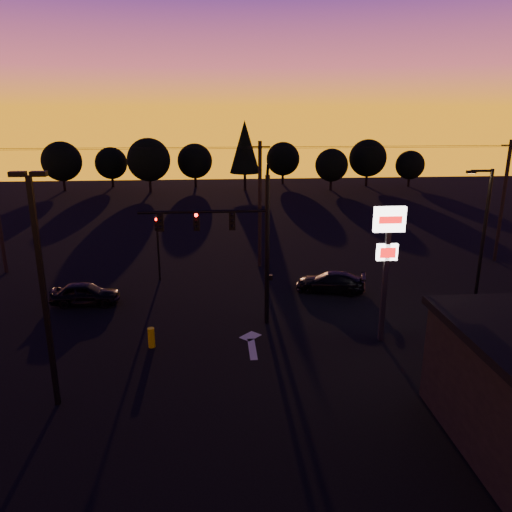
{
  "coord_description": "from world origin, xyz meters",
  "views": [
    {
      "loc": [
        -1.08,
        -20.76,
        11.28
      ],
      "look_at": [
        1.0,
        5.0,
        3.5
      ],
      "focal_mm": 35.0,
      "sensor_mm": 36.0,
      "label": 1
    }
  ],
  "objects_px": {
    "pylon_sign": "(388,246)",
    "bollard": "(151,338)",
    "parking_lot_light": "(42,278)",
    "secondary_signal": "(158,239)",
    "streetlight": "(482,233)",
    "car_right": "(331,282)",
    "suv_parked": "(505,372)",
    "car_left": "(85,294)",
    "traffic_signal_mast": "(236,235)"
  },
  "relations": [
    {
      "from": "secondary_signal",
      "to": "suv_parked",
      "type": "bearing_deg",
      "value": -43.2
    },
    {
      "from": "pylon_sign",
      "to": "bollard",
      "type": "height_order",
      "value": "pylon_sign"
    },
    {
      "from": "traffic_signal_mast",
      "to": "car_right",
      "type": "height_order",
      "value": "traffic_signal_mast"
    },
    {
      "from": "parking_lot_light",
      "to": "car_left",
      "type": "xyz_separation_m",
      "value": [
        -1.42,
        10.51,
        -4.6
      ]
    },
    {
      "from": "pylon_sign",
      "to": "car_left",
      "type": "distance_m",
      "value": 17.54
    },
    {
      "from": "pylon_sign",
      "to": "suv_parked",
      "type": "bearing_deg",
      "value": -52.1
    },
    {
      "from": "bollard",
      "to": "car_right",
      "type": "relative_size",
      "value": 0.23
    },
    {
      "from": "parking_lot_light",
      "to": "streetlight",
      "type": "xyz_separation_m",
      "value": [
        21.41,
        8.5,
        -0.85
      ]
    },
    {
      "from": "pylon_sign",
      "to": "streetlight",
      "type": "relative_size",
      "value": 0.85
    },
    {
      "from": "traffic_signal_mast",
      "to": "streetlight",
      "type": "relative_size",
      "value": 1.07
    },
    {
      "from": "pylon_sign",
      "to": "bollard",
      "type": "bearing_deg",
      "value": 179.39
    },
    {
      "from": "secondary_signal",
      "to": "car_left",
      "type": "bearing_deg",
      "value": -134.6
    },
    {
      "from": "secondary_signal",
      "to": "bollard",
      "type": "distance_m",
      "value": 10.16
    },
    {
      "from": "suv_parked",
      "to": "car_left",
      "type": "bearing_deg",
      "value": 155.57
    },
    {
      "from": "pylon_sign",
      "to": "car_left",
      "type": "relative_size",
      "value": 1.73
    },
    {
      "from": "parking_lot_light",
      "to": "secondary_signal",
      "type": "bearing_deg",
      "value": 80.21
    },
    {
      "from": "car_left",
      "to": "streetlight",
      "type": "bearing_deg",
      "value": -93.17
    },
    {
      "from": "bollard",
      "to": "car_right",
      "type": "height_order",
      "value": "car_right"
    },
    {
      "from": "secondary_signal",
      "to": "car_right",
      "type": "xyz_separation_m",
      "value": [
        11.02,
        -3.03,
        -2.23
      ]
    },
    {
      "from": "streetlight",
      "to": "suv_parked",
      "type": "xyz_separation_m",
      "value": [
        -3.2,
        -8.76,
        -3.72
      ]
    },
    {
      "from": "secondary_signal",
      "to": "pylon_sign",
      "type": "xyz_separation_m",
      "value": [
        12.0,
        -9.99,
        2.05
      ]
    },
    {
      "from": "car_left",
      "to": "suv_parked",
      "type": "distance_m",
      "value": 22.39
    },
    {
      "from": "car_right",
      "to": "secondary_signal",
      "type": "bearing_deg",
      "value": -89.07
    },
    {
      "from": "car_right",
      "to": "pylon_sign",
      "type": "bearing_deg",
      "value": 24.34
    },
    {
      "from": "parking_lot_light",
      "to": "pylon_sign",
      "type": "relative_size",
      "value": 1.34
    },
    {
      "from": "pylon_sign",
      "to": "streetlight",
      "type": "height_order",
      "value": "streetlight"
    },
    {
      "from": "parking_lot_light",
      "to": "bollard",
      "type": "height_order",
      "value": "parking_lot_light"
    },
    {
      "from": "suv_parked",
      "to": "car_right",
      "type": "bearing_deg",
      "value": 116.13
    },
    {
      "from": "secondary_signal",
      "to": "traffic_signal_mast",
      "type": "bearing_deg",
      "value": -56.81
    },
    {
      "from": "secondary_signal",
      "to": "suv_parked",
      "type": "distance_m",
      "value": 21.65
    },
    {
      "from": "streetlight",
      "to": "bollard",
      "type": "relative_size",
      "value": 8.0
    },
    {
      "from": "car_right",
      "to": "car_left",
      "type": "bearing_deg",
      "value": -70.06
    },
    {
      "from": "streetlight",
      "to": "secondary_signal",
      "type": "bearing_deg",
      "value": 162.44
    },
    {
      "from": "car_left",
      "to": "bollard",
      "type": "bearing_deg",
      "value": -140.49
    },
    {
      "from": "streetlight",
      "to": "car_left",
      "type": "distance_m",
      "value": 23.22
    },
    {
      "from": "bollard",
      "to": "car_right",
      "type": "xyz_separation_m",
      "value": [
        10.4,
        6.84,
        0.13
      ]
    },
    {
      "from": "car_left",
      "to": "suv_parked",
      "type": "height_order",
      "value": "suv_parked"
    },
    {
      "from": "parking_lot_light",
      "to": "suv_parked",
      "type": "bearing_deg",
      "value": -0.82
    },
    {
      "from": "suv_parked",
      "to": "traffic_signal_mast",
      "type": "bearing_deg",
      "value": 150.45
    },
    {
      "from": "pylon_sign",
      "to": "suv_parked",
      "type": "xyz_separation_m",
      "value": [
        3.71,
        -4.76,
        -4.21
      ]
    },
    {
      "from": "streetlight",
      "to": "car_right",
      "type": "distance_m",
      "value": 9.24
    },
    {
      "from": "secondary_signal",
      "to": "pylon_sign",
      "type": "relative_size",
      "value": 0.64
    },
    {
      "from": "parking_lot_light",
      "to": "streetlight",
      "type": "height_order",
      "value": "parking_lot_light"
    },
    {
      "from": "pylon_sign",
      "to": "bollard",
      "type": "xyz_separation_m",
      "value": [
        -11.38,
        0.12,
        -4.41
      ]
    },
    {
      "from": "streetlight",
      "to": "parking_lot_light",
      "type": "bearing_deg",
      "value": -158.35
    },
    {
      "from": "traffic_signal_mast",
      "to": "bollard",
      "type": "xyz_separation_m",
      "value": [
        -4.28,
        -2.37,
        -4.44
      ]
    },
    {
      "from": "bollard",
      "to": "suv_parked",
      "type": "distance_m",
      "value": 15.86
    },
    {
      "from": "secondary_signal",
      "to": "streetlight",
      "type": "xyz_separation_m",
      "value": [
        18.91,
        -5.99,
        1.56
      ]
    },
    {
      "from": "car_left",
      "to": "suv_parked",
      "type": "xyz_separation_m",
      "value": [
        19.63,
        -10.77,
        0.03
      ]
    },
    {
      "from": "pylon_sign",
      "to": "streetlight",
      "type": "distance_m",
      "value": 8.0
    }
  ]
}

